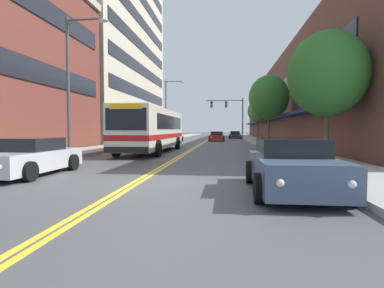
% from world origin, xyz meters
% --- Properties ---
extents(ground_plane, '(240.00, 240.00, 0.00)m').
position_xyz_m(ground_plane, '(0.00, 37.00, 0.00)').
color(ground_plane, '#4C4C4F').
extents(sidewalk_left, '(3.14, 106.00, 0.18)m').
position_xyz_m(sidewalk_left, '(-7.07, 37.00, 0.09)').
color(sidewalk_left, '#9E9B96').
rests_on(sidewalk_left, ground_plane).
extents(sidewalk_right, '(3.14, 106.00, 0.18)m').
position_xyz_m(sidewalk_right, '(7.07, 37.00, 0.09)').
color(sidewalk_right, '#9E9B96').
rests_on(sidewalk_right, ground_plane).
extents(centre_line, '(0.34, 106.00, 0.01)m').
position_xyz_m(centre_line, '(0.00, 37.00, 0.00)').
color(centre_line, yellow).
rests_on(centre_line, ground_plane).
extents(office_tower_left, '(12.08, 27.09, 29.41)m').
position_xyz_m(office_tower_left, '(-14.88, 32.40, 14.71)').
color(office_tower_left, beige).
rests_on(office_tower_left, ground_plane).
extents(storefront_row_right, '(9.10, 68.00, 10.08)m').
position_xyz_m(storefront_row_right, '(12.87, 37.00, 5.03)').
color(storefront_row_right, brown).
rests_on(storefront_row_right, ground_plane).
extents(city_bus, '(2.82, 11.76, 2.99)m').
position_xyz_m(city_bus, '(-2.51, 12.32, 1.70)').
color(city_bus, silver).
rests_on(city_bus, ground_plane).
extents(car_silver_parked_left_near, '(2.18, 4.36, 1.30)m').
position_xyz_m(car_silver_parked_left_near, '(-4.27, 1.04, 0.61)').
color(car_silver_parked_left_near, '#B7B7BC').
rests_on(car_silver_parked_left_near, ground_plane).
extents(car_white_parked_left_mid, '(2.21, 4.38, 1.31)m').
position_xyz_m(car_white_parked_left_mid, '(-4.38, 31.51, 0.61)').
color(car_white_parked_left_mid, white).
rests_on(car_white_parked_left_mid, ground_plane).
extents(car_beige_parked_left_far, '(2.03, 4.41, 1.37)m').
position_xyz_m(car_beige_parked_left_far, '(-4.32, 25.36, 0.63)').
color(car_beige_parked_left_far, '#BCAD89').
rests_on(car_beige_parked_left_far, ground_plane).
extents(car_slate_blue_parked_right_foreground, '(2.10, 4.18, 1.36)m').
position_xyz_m(car_slate_blue_parked_right_foreground, '(4.36, -0.97, 0.64)').
color(car_slate_blue_parked_right_foreground, '#475675').
rests_on(car_slate_blue_parked_right_foreground, ground_plane).
extents(car_charcoal_parked_right_mid, '(2.09, 4.73, 1.31)m').
position_xyz_m(car_charcoal_parked_right_mid, '(4.29, 44.03, 0.61)').
color(car_charcoal_parked_right_mid, '#232328').
rests_on(car_charcoal_parked_right_mid, ground_plane).
extents(car_red_moving_lead, '(2.13, 4.25, 1.32)m').
position_xyz_m(car_red_moving_lead, '(1.46, 32.57, 0.62)').
color(car_red_moving_lead, maroon).
rests_on(car_red_moving_lead, ground_plane).
extents(traffic_signal_mast, '(5.60, 0.38, 6.32)m').
position_xyz_m(traffic_signal_mast, '(3.30, 36.82, 4.49)').
color(traffic_signal_mast, '#47474C').
rests_on(traffic_signal_mast, ground_plane).
extents(street_lamp_left_near, '(2.26, 0.28, 7.25)m').
position_xyz_m(street_lamp_left_near, '(-4.97, 5.73, 4.35)').
color(street_lamp_left_near, '#47474C').
rests_on(street_lamp_left_near, ground_plane).
extents(street_lamp_left_far, '(2.61, 0.28, 8.13)m').
position_xyz_m(street_lamp_left_far, '(-4.93, 30.81, 4.86)').
color(street_lamp_left_far, '#47474C').
rests_on(street_lamp_left_far, ground_plane).
extents(street_tree_right_near, '(3.54, 3.54, 5.91)m').
position_xyz_m(street_tree_right_near, '(7.29, 5.61, 4.13)').
color(street_tree_right_near, brown).
rests_on(street_tree_right_near, sidewalk_right).
extents(street_tree_right_mid, '(3.64, 3.64, 6.39)m').
position_xyz_m(street_tree_right_mid, '(6.60, 19.42, 4.56)').
color(street_tree_right_mid, brown).
rests_on(street_tree_right_mid, sidewalk_right).
extents(street_tree_right_far, '(2.82, 2.82, 5.49)m').
position_xyz_m(street_tree_right_far, '(7.07, 33.20, 4.11)').
color(street_tree_right_far, brown).
rests_on(street_tree_right_far, sidewalk_right).
extents(fire_hydrant, '(0.33, 0.25, 0.93)m').
position_xyz_m(fire_hydrant, '(5.95, 9.44, 0.64)').
color(fire_hydrant, red).
rests_on(fire_hydrant, sidewalk_right).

